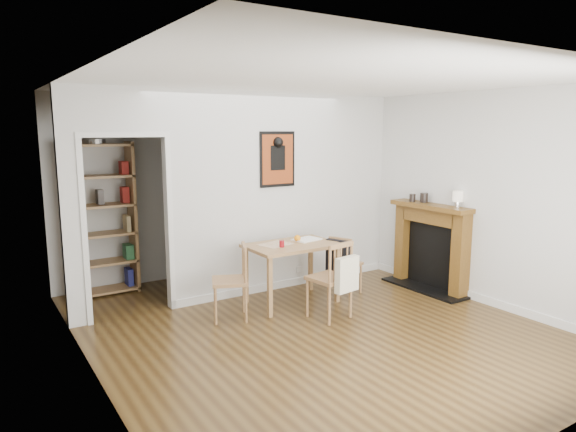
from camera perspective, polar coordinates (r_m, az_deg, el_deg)
ground at (r=5.77m, az=2.51°, el=-12.10°), size 5.20×5.20×0.00m
room_shell at (r=6.61m, az=-3.44°, el=2.31°), size 5.20×5.20×5.20m
dining_table at (r=6.32m, az=0.42°, el=-3.92°), size 1.10×0.70×0.75m
chair_left at (r=5.88m, az=-6.49°, el=-7.29°), size 0.57×0.57×0.87m
chair_right at (r=6.73m, az=6.32°, el=-5.33°), size 0.55×0.52×0.79m
chair_front at (r=5.89m, az=4.70°, el=-6.96°), size 0.52×0.57×0.91m
bookshelf at (r=7.03m, az=-19.99°, el=-0.45°), size 0.83×0.33×1.98m
fireplace at (r=7.17m, az=15.62°, el=-2.99°), size 0.45×1.25×1.16m
red_glass at (r=6.12m, az=-0.70°, el=-3.11°), size 0.06×0.06×0.08m
orange_fruit at (r=6.43m, az=1.05°, el=-2.48°), size 0.08×0.08×0.08m
placemat at (r=6.27m, az=-1.37°, el=-3.16°), size 0.45×0.38×0.00m
notebook at (r=6.52m, az=2.09°, el=-2.61°), size 0.36×0.29×0.02m
mantel_lamp at (r=6.83m, az=18.34°, el=2.00°), size 0.13×0.13×0.21m
ceramic_jar_a at (r=7.17m, az=14.88°, el=1.98°), size 0.11×0.11×0.13m
ceramic_jar_b at (r=7.20m, az=13.66°, el=1.97°), size 0.08×0.08×0.11m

